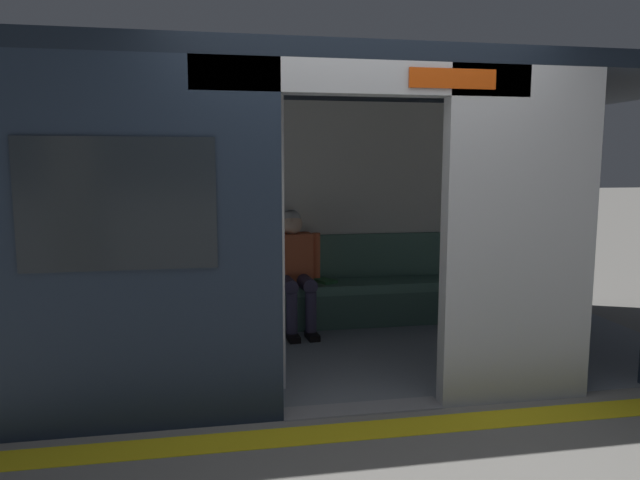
{
  "coord_description": "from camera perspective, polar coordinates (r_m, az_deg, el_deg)",
  "views": [
    {
      "loc": [
        0.93,
        3.53,
        1.61
      ],
      "look_at": [
        0.08,
        -1.11,
        0.98
      ],
      "focal_mm": 32.63,
      "sensor_mm": 36.0,
      "label": 1
    }
  ],
  "objects": [
    {
      "name": "handbag",
      "position": [
        5.66,
        -7.1,
        -3.61
      ],
      "size": [
        0.26,
        0.15,
        0.17
      ],
      "color": "#262D4C",
      "rests_on": "bench_seat"
    },
    {
      "name": "person_seated",
      "position": [
        5.58,
        -2.6,
        -2.26
      ],
      "size": [
        0.55,
        0.69,
        1.16
      ],
      "color": "#CC5933",
      "rests_on": "ground_plane"
    },
    {
      "name": "grab_pole_door",
      "position": [
        4.03,
        -3.74,
        0.31
      ],
      "size": [
        0.04,
        0.04,
        2.2
      ],
      "primitive_type": "cylinder",
      "color": "silver",
      "rests_on": "ground_plane"
    },
    {
      "name": "bench_seat",
      "position": [
        5.72,
        -0.8,
        -5.32
      ],
      "size": [
        2.95,
        0.44,
        0.43
      ],
      "color": "#4C7566",
      "rests_on": "ground_plane"
    },
    {
      "name": "platform_edge_strip",
      "position": [
        3.72,
        5.36,
        -18.0
      ],
      "size": [
        8.0,
        0.24,
        0.01
      ],
      "primitive_type": "cube",
      "color": "yellow",
      "rests_on": "ground_plane"
    },
    {
      "name": "train_car",
      "position": [
        4.69,
        0.02,
        6.53
      ],
      "size": [
        6.4,
        2.48,
        2.34
      ],
      "color": "#ADAFB5",
      "rests_on": "ground_plane"
    },
    {
      "name": "book",
      "position": [
        5.78,
        0.5,
        -4.04
      ],
      "size": [
        0.23,
        0.26,
        0.03
      ],
      "primitive_type": "cube",
      "rotation": [
        0.0,
        0.0,
        0.48
      ],
      "color": "#33723F",
      "rests_on": "bench_seat"
    },
    {
      "name": "ground_plane",
      "position": [
        3.99,
        4.15,
        -16.23
      ],
      "size": [
        60.0,
        60.0,
        0.0
      ],
      "primitive_type": "plane",
      "color": "gray"
    }
  ]
}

